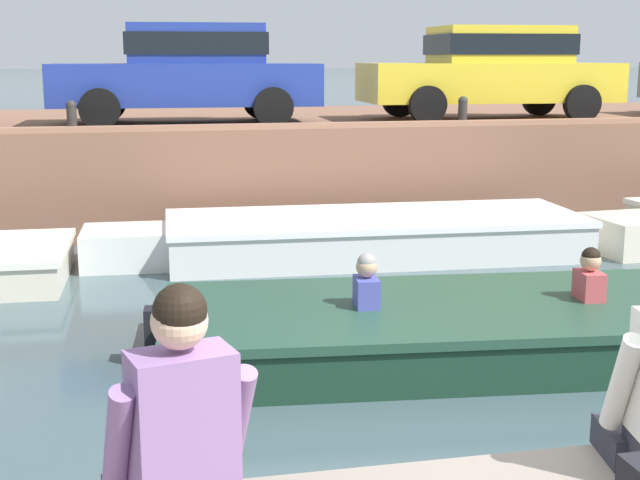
{
  "coord_description": "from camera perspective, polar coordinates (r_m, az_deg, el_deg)",
  "views": [
    {
      "loc": [
        -1.67,
        -3.42,
        2.65
      ],
      "look_at": [
        -0.22,
        3.32,
        1.23
      ],
      "focal_mm": 50.0,
      "sensor_mm": 36.0,
      "label": 1
    }
  ],
  "objects": [
    {
      "name": "ground_plane",
      "position": [
        8.74,
        -0.56,
        -6.01
      ],
      "size": [
        400.0,
        400.0,
        0.0
      ],
      "primitive_type": "plane",
      "color": "#3D5156"
    },
    {
      "name": "far_quay_wall",
      "position": [
        16.09,
        -6.15,
        5.0
      ],
      "size": [
        60.0,
        6.0,
        1.61
      ],
      "primitive_type": "cube",
      "color": "brown",
      "rests_on": "ground"
    },
    {
      "name": "far_wall_coping",
      "position": [
        13.16,
        -4.88,
        7.24
      ],
      "size": [
        60.0,
        0.24,
        0.08
      ],
      "primitive_type": "cube",
      "color": "#9F6C52",
      "rests_on": "far_quay_wall"
    },
    {
      "name": "boat_moored_central_white",
      "position": [
        12.0,
        2.22,
        0.24
      ],
      "size": [
        6.69,
        2.24,
        0.56
      ],
      "color": "white",
      "rests_on": "ground"
    },
    {
      "name": "motorboat_passing",
      "position": [
        8.36,
        12.88,
        -5.39
      ],
      "size": [
        7.27,
        2.7,
        0.96
      ],
      "color": "#193828",
      "rests_on": "ground"
    },
    {
      "name": "car_left_inner_blue",
      "position": [
        14.33,
        -8.35,
        10.75
      ],
      "size": [
        4.17,
        2.15,
        1.54
      ],
      "color": "#233893",
      "rests_on": "far_quay_wall"
    },
    {
      "name": "car_centre_yellow",
      "position": [
        15.53,
        10.95,
        10.72
      ],
      "size": [
        4.27,
        1.99,
        1.54
      ],
      "color": "yellow",
      "rests_on": "far_quay_wall"
    },
    {
      "name": "mooring_bollard_mid",
      "position": [
        13.19,
        -15.61,
        7.73
      ],
      "size": [
        0.15,
        0.15,
        0.45
      ],
      "color": "#2D2B28",
      "rests_on": "far_quay_wall"
    },
    {
      "name": "mooring_bollard_east",
      "position": [
        14.12,
        9.12,
        8.24
      ],
      "size": [
        0.15,
        0.15,
        0.45
      ],
      "color": "#2D2B28",
      "rests_on": "far_quay_wall"
    },
    {
      "name": "person_seated_left",
      "position": [
        3.31,
        -8.97,
        -12.58
      ],
      "size": [
        0.58,
        0.6,
        0.97
      ],
      "color": "#282833",
      "rests_on": "near_quay"
    }
  ]
}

